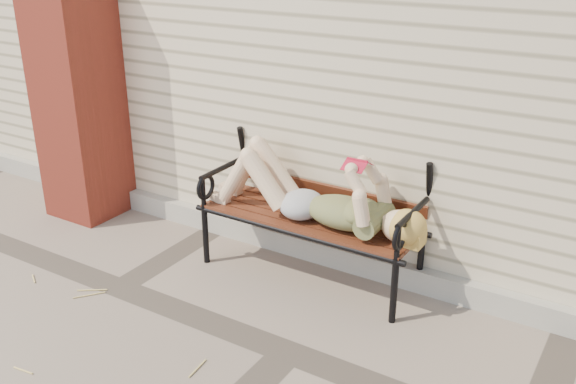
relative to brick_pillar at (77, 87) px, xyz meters
The scene contains 6 objects.
ground 2.62m from the brick_pillar, 18.06° to the right, with size 80.00×80.00×0.00m, color gray.
house_wall 3.26m from the brick_pillar, 44.37° to the left, with size 8.00×4.00×3.00m, color beige.
foundation_strip 2.49m from the brick_pillar, ahead, with size 8.00×0.10×0.15m, color #A6A296.
brick_pillar is the anchor object (origin of this frame).
garden_bench 2.04m from the brick_pillar, ahead, with size 1.53×0.61×0.99m.
reading_woman 2.04m from the brick_pillar, ahead, with size 1.44×0.33×0.45m.
Camera 1 is at (1.48, -2.41, 2.11)m, focal length 40.00 mm.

